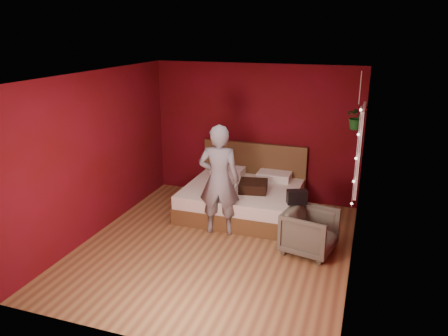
{
  "coord_description": "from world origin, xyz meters",
  "views": [
    {
      "loc": [
        2.07,
        -5.67,
        3.23
      ],
      "look_at": [
        0.0,
        0.4,
        1.15
      ],
      "focal_mm": 35.0,
      "sensor_mm": 36.0,
      "label": 1
    }
  ],
  "objects": [
    {
      "name": "hanging_plant",
      "position": [
        1.88,
        1.31,
        1.9
      ],
      "size": [
        0.43,
        0.39,
        0.9
      ],
      "color": "silver",
      "rests_on": "room_walls"
    },
    {
      "name": "fairy_lights",
      "position": [
        1.94,
        0.38,
        1.5
      ],
      "size": [
        0.04,
        0.04,
        1.45
      ],
      "color": "silver",
      "rests_on": "room_walls"
    },
    {
      "name": "room_walls",
      "position": [
        0.0,
        0.0,
        1.68
      ],
      "size": [
        4.04,
        4.54,
        2.62
      ],
      "color": "maroon",
      "rests_on": "ground"
    },
    {
      "name": "throw_pillow",
      "position": [
        0.26,
        1.22,
        0.59
      ],
      "size": [
        0.55,
        0.55,
        0.17
      ],
      "primitive_type": "cube",
      "rotation": [
        0.0,
        0.0,
        0.17
      ],
      "color": "black",
      "rests_on": "bed"
    },
    {
      "name": "handbag",
      "position": [
        1.14,
        0.51,
        0.77
      ],
      "size": [
        0.33,
        0.26,
        0.21
      ],
      "primitive_type": "cube",
      "rotation": [
        0.0,
        0.0,
        0.41
      ],
      "color": "black",
      "rests_on": "armchair"
    },
    {
      "name": "armchair",
      "position": [
        1.39,
        0.3,
        0.33
      ],
      "size": [
        0.86,
        0.85,
        0.67
      ],
      "primitive_type": "imported",
      "rotation": [
        0.0,
        0.0,
        1.37
      ],
      "color": "#5A5747",
      "rests_on": "ground"
    },
    {
      "name": "bed",
      "position": [
        0.02,
        1.44,
        0.29
      ],
      "size": [
        2.02,
        1.72,
        1.11
      ],
      "color": "brown",
      "rests_on": "ground"
    },
    {
      "name": "floor",
      "position": [
        0.0,
        0.0,
        0.0
      ],
      "size": [
        4.5,
        4.5,
        0.0
      ],
      "primitive_type": "plane",
      "color": "olive",
      "rests_on": "ground"
    },
    {
      "name": "window",
      "position": [
        1.97,
        0.9,
        1.5
      ],
      "size": [
        0.05,
        0.97,
        1.27
      ],
      "color": "white",
      "rests_on": "room_walls"
    },
    {
      "name": "person",
      "position": [
        -0.11,
        0.5,
        0.9
      ],
      "size": [
        0.72,
        0.53,
        1.81
      ],
      "primitive_type": "imported",
      "rotation": [
        0.0,
        0.0,
        3.3
      ],
      "color": "gray",
      "rests_on": "ground"
    }
  ]
}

